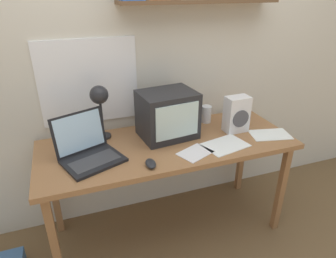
{
  "coord_description": "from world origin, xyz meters",
  "views": [
    {
      "loc": [
        -0.59,
        -1.66,
        1.72
      ],
      "look_at": [
        0.0,
        0.0,
        0.86
      ],
      "focal_mm": 32.0,
      "sensor_mm": 36.0,
      "label": 1
    }
  ],
  "objects_px": {
    "crt_monitor": "(167,115)",
    "printed_handout": "(195,153)",
    "desk_lamp": "(100,99)",
    "loose_paper_near_monitor": "(225,145)",
    "space_heater": "(237,114)",
    "corner_desk": "(168,151)",
    "open_notebook": "(270,135)",
    "juice_glass": "(206,115)",
    "laptop": "(87,148)",
    "computer_mouse": "(151,163)"
  },
  "relations": [
    {
      "from": "crt_monitor",
      "to": "printed_handout",
      "type": "distance_m",
      "value": 0.34
    },
    {
      "from": "laptop",
      "to": "corner_desk",
      "type": "bearing_deg",
      "value": -18.77
    },
    {
      "from": "juice_glass",
      "to": "loose_paper_near_monitor",
      "type": "xyz_separation_m",
      "value": [
        -0.05,
        -0.38,
        -0.06
      ]
    },
    {
      "from": "corner_desk",
      "to": "juice_glass",
      "type": "bearing_deg",
      "value": 29.29
    },
    {
      "from": "space_heater",
      "to": "corner_desk",
      "type": "bearing_deg",
      "value": 178.97
    },
    {
      "from": "crt_monitor",
      "to": "juice_glass",
      "type": "relative_size",
      "value": 3.09
    },
    {
      "from": "corner_desk",
      "to": "desk_lamp",
      "type": "relative_size",
      "value": 4.32
    },
    {
      "from": "space_heater",
      "to": "computer_mouse",
      "type": "distance_m",
      "value": 0.76
    },
    {
      "from": "printed_handout",
      "to": "juice_glass",
      "type": "bearing_deg",
      "value": 56.05
    },
    {
      "from": "computer_mouse",
      "to": "open_notebook",
      "type": "distance_m",
      "value": 0.91
    },
    {
      "from": "desk_lamp",
      "to": "juice_glass",
      "type": "relative_size",
      "value": 3.06
    },
    {
      "from": "crt_monitor",
      "to": "printed_handout",
      "type": "height_order",
      "value": "crt_monitor"
    },
    {
      "from": "desk_lamp",
      "to": "printed_handout",
      "type": "xyz_separation_m",
      "value": [
        0.51,
        -0.35,
        -0.3
      ]
    },
    {
      "from": "computer_mouse",
      "to": "open_notebook",
      "type": "bearing_deg",
      "value": 6.21
    },
    {
      "from": "crt_monitor",
      "to": "laptop",
      "type": "relative_size",
      "value": 0.95
    },
    {
      "from": "corner_desk",
      "to": "open_notebook",
      "type": "height_order",
      "value": "open_notebook"
    },
    {
      "from": "laptop",
      "to": "desk_lamp",
      "type": "relative_size",
      "value": 1.06
    },
    {
      "from": "space_heater",
      "to": "desk_lamp",
      "type": "bearing_deg",
      "value": 168.67
    },
    {
      "from": "corner_desk",
      "to": "laptop",
      "type": "relative_size",
      "value": 4.06
    },
    {
      "from": "desk_lamp",
      "to": "juice_glass",
      "type": "height_order",
      "value": "desk_lamp"
    },
    {
      "from": "juice_glass",
      "to": "computer_mouse",
      "type": "relative_size",
      "value": 1.18
    },
    {
      "from": "desk_lamp",
      "to": "computer_mouse",
      "type": "xyz_separation_m",
      "value": [
        0.21,
        -0.4,
        -0.28
      ]
    },
    {
      "from": "space_heater",
      "to": "printed_handout",
      "type": "xyz_separation_m",
      "value": [
        -0.4,
        -0.2,
        -0.13
      ]
    },
    {
      "from": "desk_lamp",
      "to": "juice_glass",
      "type": "bearing_deg",
      "value": 12.3
    },
    {
      "from": "crt_monitor",
      "to": "juice_glass",
      "type": "xyz_separation_m",
      "value": [
        0.36,
        0.12,
        -0.1
      ]
    },
    {
      "from": "crt_monitor",
      "to": "loose_paper_near_monitor",
      "type": "height_order",
      "value": "crt_monitor"
    },
    {
      "from": "juice_glass",
      "to": "open_notebook",
      "type": "height_order",
      "value": "juice_glass"
    },
    {
      "from": "crt_monitor",
      "to": "printed_handout",
      "type": "relative_size",
      "value": 1.61
    },
    {
      "from": "laptop",
      "to": "space_heater",
      "type": "height_order",
      "value": "laptop"
    },
    {
      "from": "crt_monitor",
      "to": "space_heater",
      "type": "height_order",
      "value": "crt_monitor"
    },
    {
      "from": "desk_lamp",
      "to": "loose_paper_near_monitor",
      "type": "distance_m",
      "value": 0.86
    },
    {
      "from": "loose_paper_near_monitor",
      "to": "space_heater",
      "type": "bearing_deg",
      "value": 44.03
    },
    {
      "from": "printed_handout",
      "to": "laptop",
      "type": "bearing_deg",
      "value": 165.27
    },
    {
      "from": "laptop",
      "to": "printed_handout",
      "type": "distance_m",
      "value": 0.66
    },
    {
      "from": "desk_lamp",
      "to": "juice_glass",
      "type": "xyz_separation_m",
      "value": [
        0.79,
        0.05,
        -0.24
      ]
    },
    {
      "from": "laptop",
      "to": "desk_lamp",
      "type": "xyz_separation_m",
      "value": [
        0.12,
        0.19,
        0.23
      ]
    },
    {
      "from": "space_heater",
      "to": "printed_handout",
      "type": "bearing_deg",
      "value": -155.78
    },
    {
      "from": "laptop",
      "to": "space_heater",
      "type": "distance_m",
      "value": 1.04
    },
    {
      "from": "laptop",
      "to": "computer_mouse",
      "type": "height_order",
      "value": "laptop"
    },
    {
      "from": "crt_monitor",
      "to": "loose_paper_near_monitor",
      "type": "bearing_deg",
      "value": -46.24
    },
    {
      "from": "juice_glass",
      "to": "printed_handout",
      "type": "height_order",
      "value": "juice_glass"
    },
    {
      "from": "open_notebook",
      "to": "desk_lamp",
      "type": "bearing_deg",
      "value": 164.98
    },
    {
      "from": "crt_monitor",
      "to": "loose_paper_near_monitor",
      "type": "distance_m",
      "value": 0.44
    },
    {
      "from": "juice_glass",
      "to": "printed_handout",
      "type": "bearing_deg",
      "value": -123.95
    },
    {
      "from": "corner_desk",
      "to": "laptop",
      "type": "xyz_separation_m",
      "value": [
        -0.52,
        -0.02,
        0.13
      ]
    },
    {
      "from": "juice_glass",
      "to": "computer_mouse",
      "type": "height_order",
      "value": "juice_glass"
    },
    {
      "from": "laptop",
      "to": "computer_mouse",
      "type": "relative_size",
      "value": 3.86
    },
    {
      "from": "corner_desk",
      "to": "printed_handout",
      "type": "distance_m",
      "value": 0.23
    },
    {
      "from": "crt_monitor",
      "to": "laptop",
      "type": "distance_m",
      "value": 0.58
    },
    {
      "from": "corner_desk",
      "to": "printed_handout",
      "type": "relative_size",
      "value": 6.89
    }
  ]
}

